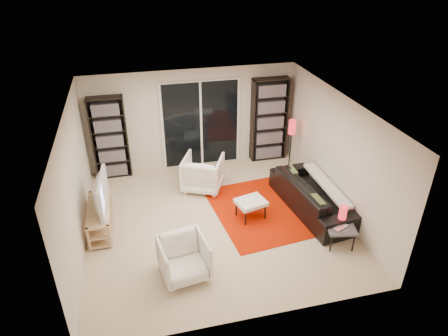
# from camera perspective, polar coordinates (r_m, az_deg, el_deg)

# --- Properties ---
(floor) EXTENTS (5.00, 5.00, 0.00)m
(floor) POSITION_cam_1_polar(r_m,az_deg,el_deg) (8.10, -1.23, -7.41)
(floor) COLOR beige
(floor) RESTS_ON ground
(wall_back) EXTENTS (5.00, 0.02, 2.40)m
(wall_back) POSITION_cam_1_polar(r_m,az_deg,el_deg) (9.67, -4.56, 7.06)
(wall_back) COLOR beige
(wall_back) RESTS_ON ground
(wall_front) EXTENTS (5.00, 0.02, 2.40)m
(wall_front) POSITION_cam_1_polar(r_m,az_deg,el_deg) (5.47, 4.49, -12.47)
(wall_front) COLOR beige
(wall_front) RESTS_ON ground
(wall_left) EXTENTS (0.02, 5.00, 2.40)m
(wall_left) POSITION_cam_1_polar(r_m,az_deg,el_deg) (7.41, -20.58, -2.20)
(wall_left) COLOR beige
(wall_left) RESTS_ON ground
(wall_right) EXTENTS (0.02, 5.00, 2.40)m
(wall_right) POSITION_cam_1_polar(r_m,az_deg,el_deg) (8.28, 15.83, 2.02)
(wall_right) COLOR beige
(wall_right) RESTS_ON ground
(ceiling) EXTENTS (5.00, 5.00, 0.02)m
(ceiling) POSITION_cam_1_polar(r_m,az_deg,el_deg) (6.94, -1.44, 8.71)
(ceiling) COLOR white
(ceiling) RESTS_ON wall_back
(sliding_door) EXTENTS (1.92, 0.08, 2.16)m
(sliding_door) POSITION_cam_1_polar(r_m,az_deg,el_deg) (9.72, -3.32, 6.28)
(sliding_door) COLOR white
(sliding_door) RESTS_ON ground
(bookshelf_left) EXTENTS (0.80, 0.30, 1.95)m
(bookshelf_left) POSITION_cam_1_polar(r_m,az_deg,el_deg) (9.52, -16.00, 4.14)
(bookshelf_left) COLOR black
(bookshelf_left) RESTS_ON ground
(bookshelf_right) EXTENTS (0.90, 0.30, 2.10)m
(bookshelf_right) POSITION_cam_1_polar(r_m,az_deg,el_deg) (10.02, 6.48, 6.86)
(bookshelf_right) COLOR black
(bookshelf_right) RESTS_ON ground
(tv_stand) EXTENTS (0.42, 1.30, 0.50)m
(tv_stand) POSITION_cam_1_polar(r_m,az_deg,el_deg) (8.07, -17.30, -6.81)
(tv_stand) COLOR #E0B284
(tv_stand) RESTS_ON floor
(tv) EXTENTS (0.22, 1.12, 0.64)m
(tv) POSITION_cam_1_polar(r_m,az_deg,el_deg) (7.76, -17.75, -3.46)
(tv) COLOR black
(tv) RESTS_ON tv_stand
(rug) EXTENTS (1.97, 2.51, 0.01)m
(rug) POSITION_cam_1_polar(r_m,az_deg,el_deg) (8.37, 4.91, -6.09)
(rug) COLOR #B61800
(rug) RESTS_ON floor
(sofa) EXTENTS (1.14, 2.36, 0.66)m
(sofa) POSITION_cam_1_polar(r_m,az_deg,el_deg) (8.43, 12.60, -3.85)
(sofa) COLOR black
(sofa) RESTS_ON floor
(armchair_back) EXTENTS (1.12, 1.13, 0.78)m
(armchair_back) POSITION_cam_1_polar(r_m,az_deg,el_deg) (8.92, -3.03, -0.69)
(armchair_back) COLOR white
(armchair_back) RESTS_ON floor
(armchair_front) EXTENTS (0.85, 0.87, 0.70)m
(armchair_front) POSITION_cam_1_polar(r_m,az_deg,el_deg) (6.73, -5.76, -12.71)
(armchair_front) COLOR white
(armchair_front) RESTS_ON floor
(ottoman) EXTENTS (0.66, 0.58, 0.40)m
(ottoman) POSITION_cam_1_polar(r_m,az_deg,el_deg) (7.99, 3.86, -5.00)
(ottoman) COLOR white
(ottoman) RESTS_ON floor
(side_table) EXTENTS (0.60, 0.60, 0.40)m
(side_table) POSITION_cam_1_polar(r_m,az_deg,el_deg) (7.59, 16.31, -8.27)
(side_table) COLOR #47464C
(side_table) RESTS_ON floor
(laptop) EXTENTS (0.36, 0.30, 0.02)m
(laptop) POSITION_cam_1_polar(r_m,az_deg,el_deg) (7.51, 16.60, -8.28)
(laptop) COLOR silver
(laptop) RESTS_ON side_table
(table_lamp) EXTENTS (0.15, 0.15, 0.33)m
(table_lamp) POSITION_cam_1_polar(r_m,az_deg,el_deg) (7.61, 16.60, -6.28)
(table_lamp) COLOR red
(table_lamp) RESTS_ON side_table
(floor_lamp) EXTENTS (0.19, 0.19, 1.27)m
(floor_lamp) POSITION_cam_1_polar(r_m,az_deg,el_deg) (9.62, 9.65, 5.02)
(floor_lamp) COLOR black
(floor_lamp) RESTS_ON floor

